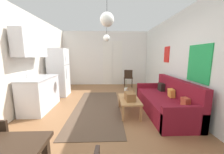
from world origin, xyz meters
TOP-DOWN VIEW (x-y plane):
  - ground_plane at (0.00, 0.00)m, footprint 4.84×7.50m
  - wall_back at (0.02, 3.50)m, footprint 4.44×0.13m
  - wall_right at (2.17, -0.00)m, footprint 0.12×7.10m
  - wall_left at (-2.17, 0.00)m, footprint 0.12×7.10m
  - area_rug at (-0.19, 0.32)m, footprint 1.29×3.09m
  - couch at (1.65, -0.04)m, footprint 0.89×2.13m
  - coffee_table at (0.67, -0.07)m, footprint 0.49×0.95m
  - bamboo_vase at (0.60, 0.04)m, footprint 0.09×0.09m
  - handbag at (0.66, -0.21)m, footprint 0.24×0.35m
  - dining_chair_near at (-1.09, -1.93)m, footprint 0.43×0.41m
  - refrigerator at (-1.70, 1.57)m, footprint 0.65×0.63m
  - kitchen_counter at (-1.81, 0.28)m, footprint 0.61×1.27m
  - accent_chair at (1.10, 2.80)m, footprint 0.49×0.47m
  - pendant_lamp_near at (0.11, -0.74)m, footprint 0.26×0.26m
  - pendant_lamp_far at (0.08, 1.28)m, footprint 0.22×0.22m

SIDE VIEW (x-z plane):
  - ground_plane at x=0.00m, z-range -0.10..0.00m
  - area_rug at x=-0.19m, z-range 0.00..0.01m
  - couch at x=1.65m, z-range -0.17..0.72m
  - coffee_table at x=0.67m, z-range 0.14..0.54m
  - accent_chair at x=1.10m, z-range 0.07..0.91m
  - dining_chair_near at x=-1.09m, z-range 0.07..0.92m
  - handbag at x=0.66m, z-range 0.34..0.66m
  - bamboo_vase at x=0.60m, z-range 0.29..0.77m
  - kitchen_counter at x=-1.81m, z-range -0.25..1.88m
  - refrigerator at x=-1.70m, z-range 0.00..1.75m
  - wall_back at x=0.02m, z-range -0.01..2.69m
  - wall_right at x=2.17m, z-range 0.00..2.70m
  - wall_left at x=-2.17m, z-range 0.00..2.70m
  - pendant_lamp_far at x=0.08m, z-range 1.73..2.45m
  - pendant_lamp_near at x=0.11m, z-range 1.81..2.50m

